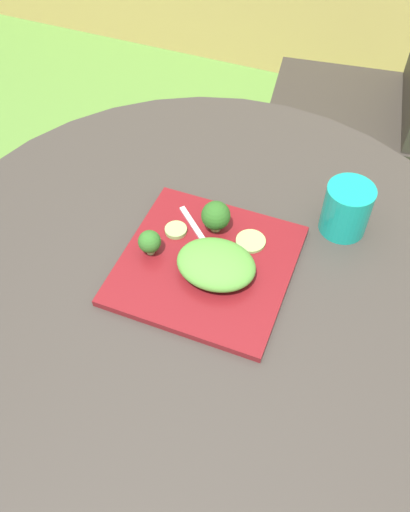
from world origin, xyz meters
The scene contains 11 objects.
ground_plane centered at (0.00, 0.00, 0.00)m, with size 12.00×12.00×0.00m, color #568438.
patio_table centered at (0.00, 0.00, 0.50)m, with size 1.07×1.07×0.70m.
patio_chair centered at (0.18, 0.99, 0.53)m, with size 0.49×0.49×0.90m.
salad_plate centered at (0.00, 0.02, 0.71)m, with size 0.30×0.30×0.01m, color maroon.
drinking_glass centered at (0.20, 0.20, 0.74)m, with size 0.09×0.09×0.10m.
fork centered at (-0.02, 0.06, 0.72)m, with size 0.13×0.12×0.00m.
lettuce_mound centered at (0.02, 0.00, 0.74)m, with size 0.14×0.11×0.05m, color #519338.
broccoli_floret_0 centered at (-0.01, 0.10, 0.75)m, with size 0.05×0.05×0.06m.
broccoli_floret_1 centered at (-0.10, 0.00, 0.74)m, with size 0.04×0.04×0.05m.
cucumber_slice_0 centered at (-0.08, 0.06, 0.72)m, with size 0.04×0.04×0.01m, color #8EB766.
cucumber_slice_1 centered at (0.06, 0.09, 0.72)m, with size 0.05×0.05×0.01m, color #8EB766.
Camera 1 is at (0.22, -0.55, 1.47)m, focal length 38.11 mm.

